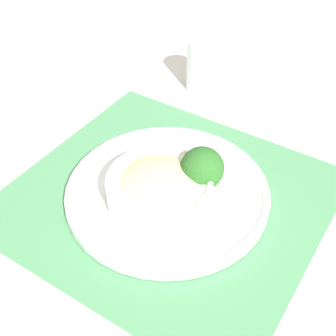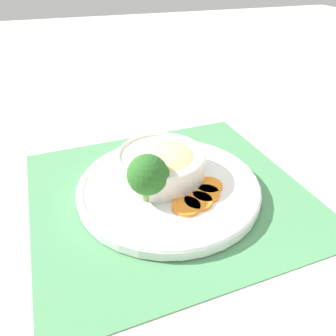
{
  "view_description": "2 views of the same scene",
  "coord_description": "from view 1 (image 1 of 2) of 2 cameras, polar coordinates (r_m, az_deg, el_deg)",
  "views": [
    {
      "loc": [
        0.31,
        -0.43,
        0.54
      ],
      "look_at": [
        -0.01,
        0.02,
        0.05
      ],
      "focal_mm": 50.0,
      "sensor_mm": 36.0,
      "label": 1
    },
    {
      "loc": [
        0.15,
        0.45,
        0.37
      ],
      "look_at": [
        -0.0,
        -0.02,
        0.04
      ],
      "focal_mm": 35.0,
      "sensor_mm": 36.0,
      "label": 2
    }
  ],
  "objects": [
    {
      "name": "bowl",
      "position": [
        0.71,
        -1.08,
        -2.39
      ],
      "size": [
        0.16,
        0.16,
        0.06
      ],
      "color": "silver",
      "rests_on": "plate"
    },
    {
      "name": "placemat",
      "position": [
        0.76,
        -0.07,
        -3.57
      ],
      "size": [
        0.5,
        0.47,
        0.0
      ],
      "color": "#4C8C59",
      "rests_on": "ground_plane"
    },
    {
      "name": "carrot_slice_middle",
      "position": [
        0.79,
        0.9,
        1.1
      ],
      "size": [
        0.05,
        0.05,
        0.01
      ],
      "color": "orange",
      "rests_on": "plate"
    },
    {
      "name": "carrot_slice_extra",
      "position": [
        0.79,
        -2.55,
        0.75
      ],
      "size": [
        0.05,
        0.05,
        0.01
      ],
      "color": "orange",
      "rests_on": "plate"
    },
    {
      "name": "broccoli_floret",
      "position": [
        0.71,
        4.16,
        -0.05
      ],
      "size": [
        0.07,
        0.07,
        0.08
      ],
      "color": "#84AD5B",
      "rests_on": "plate"
    },
    {
      "name": "ground_plane",
      "position": [
        0.76,
        -0.07,
        -3.68
      ],
      "size": [
        4.0,
        4.0,
        0.0
      ],
      "primitive_type": "plane",
      "color": "beige"
    },
    {
      "name": "carrot_slice_far",
      "position": [
        0.79,
        -0.86,
        1.12
      ],
      "size": [
        0.05,
        0.05,
        0.01
      ],
      "color": "orange",
      "rests_on": "plate"
    },
    {
      "name": "water_glass",
      "position": [
        1.0,
        4.17,
        12.08
      ],
      "size": [
        0.06,
        0.06,
        0.11
      ],
      "color": "silver",
      "rests_on": "ground_plane"
    },
    {
      "name": "carrot_slice_near",
      "position": [
        0.79,
        2.57,
        0.69
      ],
      "size": [
        0.05,
        0.05,
        0.01
      ],
      "color": "orange",
      "rests_on": "plate"
    },
    {
      "name": "plate",
      "position": [
        0.75,
        -0.07,
        -2.85
      ],
      "size": [
        0.33,
        0.33,
        0.02
      ],
      "color": "white",
      "rests_on": "placemat"
    }
  ]
}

